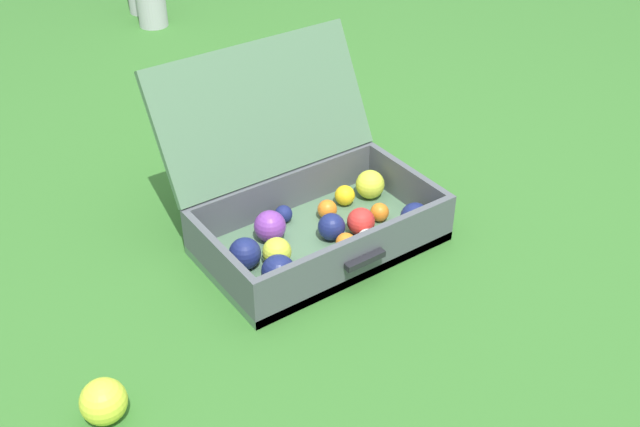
# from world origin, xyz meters

# --- Properties ---
(ground_plane) EXTENTS (16.00, 16.00, 0.00)m
(ground_plane) POSITION_xyz_m (0.00, 0.00, 0.00)
(ground_plane) COLOR #336B28
(open_suitcase) EXTENTS (0.60, 0.54, 0.45)m
(open_suitcase) POSITION_xyz_m (-0.07, 0.08, 0.10)
(open_suitcase) COLOR #4C7051
(open_suitcase) RESTS_ON ground
(stray_ball_on_grass) EXTENTS (0.09, 0.09, 0.09)m
(stray_ball_on_grass) POSITION_xyz_m (-0.74, -0.19, 0.05)
(stray_ball_on_grass) COLOR #CCDB38
(stray_ball_on_grass) RESTS_ON ground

